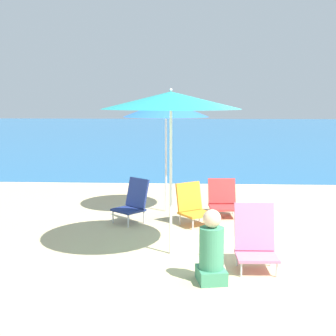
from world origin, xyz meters
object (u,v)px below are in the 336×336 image
Objects in this scene: beach_chair_red at (223,200)px; person_seated_near at (211,251)px; beach_umbrella_blue at (166,109)px; beach_chair_orange at (192,205)px; beach_chair_navy at (133,201)px; beach_umbrella_teal at (171,101)px; beach_chair_pink at (255,239)px.

person_seated_near reaches higher than beach_chair_red.
beach_umbrella_blue is 1.88m from beach_chair_orange.
beach_chair_navy is 1.15× the size of beach_chair_red.
beach_chair_orange is at bearing 84.03° from person_seated_near.
beach_umbrella_blue is at bearing 90.93° from person_seated_near.
beach_chair_orange is 2.52m from person_seated_near.
beach_umbrella_teal is 2.35m from beach_chair_orange.
beach_umbrella_teal is at bearing 153.57° from beach_chair_pink.
beach_umbrella_teal is 2.02m from person_seated_near.
beach_chair_navy is at bearing 113.86° from beach_umbrella_teal.
beach_chair_red is (-0.23, 2.66, -0.08)m from beach_chair_pink.
beach_chair_orange is 1.07× the size of beach_chair_red.
beach_chair_red is at bearing 68.95° from beach_umbrella_teal.
beach_umbrella_teal is 2.61× the size of person_seated_near.
beach_chair_red is at bearing -13.82° from beach_umbrella_blue.
beach_chair_navy is 2.86m from person_seated_near.
beach_umbrella_teal reaches higher than beach_chair_navy.
beach_umbrella_blue reaches higher than beach_chair_red.
beach_umbrella_teal reaches higher than beach_chair_orange.
beach_umbrella_teal reaches higher than person_seated_near.
beach_umbrella_teal is at bearing 106.99° from person_seated_near.
person_seated_near reaches higher than beach_chair_pink.
beach_umbrella_blue is 3.54m from beach_chair_pink.
beach_umbrella_blue reaches higher than beach_chair_pink.
beach_umbrella_blue is 3.80m from person_seated_near.
beach_chair_orange is at bearing -60.73° from beach_umbrella_blue.
beach_chair_orange reaches higher than beach_chair_red.
person_seated_near is at bearing -141.41° from beach_chair_pink.
beach_chair_pink is (1.07, -0.48, -1.70)m from beach_umbrella_teal.
beach_umbrella_blue is at bearing 111.50° from beach_chair_pink.
person_seated_near is (0.22, -2.51, 0.03)m from beach_chair_orange.
beach_umbrella_blue is at bearing 162.20° from beach_chair_red.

